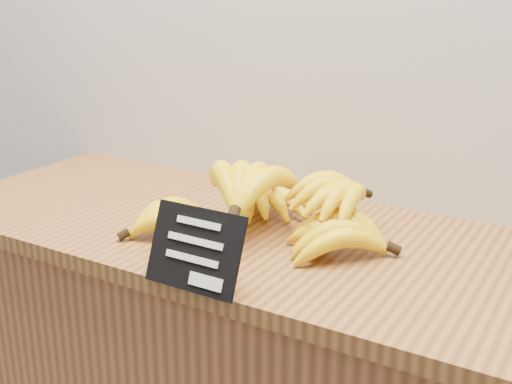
{
  "coord_description": "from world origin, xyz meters",
  "views": [
    {
      "loc": [
        0.42,
        1.78,
        1.37
      ],
      "look_at": [
        -0.13,
        2.7,
        1.02
      ],
      "focal_mm": 45.0,
      "sensor_mm": 36.0,
      "label": 1
    }
  ],
  "objects": [
    {
      "name": "banana_pile",
      "position": [
        -0.13,
        2.73,
        0.99
      ],
      "size": [
        0.5,
        0.38,
        0.13
      ],
      "color": "yellow",
      "rests_on": "counter_top"
    },
    {
      "name": "counter_top",
      "position": [
        -0.13,
        2.75,
        0.92
      ],
      "size": [
        1.42,
        0.54,
        0.03
      ],
      "primitive_type": "cube",
      "color": "#945F2D",
      "rests_on": "counter"
    },
    {
      "name": "chalkboard_sign",
      "position": [
        -0.11,
        2.49,
        0.99
      ],
      "size": [
        0.16,
        0.05,
        0.12
      ],
      "primitive_type": "cube",
      "rotation": [
        -0.38,
        0.0,
        0.0
      ],
      "color": "black",
      "rests_on": "counter_top"
    }
  ]
}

